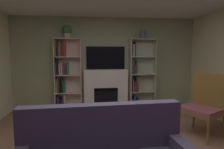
{
  "coord_description": "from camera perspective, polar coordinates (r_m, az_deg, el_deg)",
  "views": [
    {
      "loc": [
        -0.4,
        -2.57,
        1.52
      ],
      "look_at": [
        0.0,
        1.13,
        1.13
      ],
      "focal_mm": 30.89,
      "sensor_mm": 36.0,
      "label": 1
    }
  ],
  "objects": [
    {
      "name": "wall_back_accent",
      "position": [
        5.44,
        -1.95,
        3.3
      ],
      "size": [
        5.19,
        0.06,
        2.54
      ],
      "primitive_type": "cube",
      "color": "#9EAB83",
      "rests_on": "ground_plane"
    },
    {
      "name": "fireplace",
      "position": [
        5.37,
        -1.81,
        -4.09
      ],
      "size": [
        1.3,
        0.52,
        1.11
      ],
      "color": "white",
      "rests_on": "ground_plane"
    },
    {
      "name": "tv",
      "position": [
        5.37,
        -1.91,
        4.93
      ],
      "size": [
        1.06,
        0.06,
        0.63
      ],
      "primitive_type": "cube",
      "color": "black",
      "rests_on": "fireplace"
    },
    {
      "name": "bookshelf_left",
      "position": [
        5.36,
        -13.74,
        -0.16
      ],
      "size": [
        0.71,
        0.28,
        1.95
      ],
      "color": "beige",
      "rests_on": "ground_plane"
    },
    {
      "name": "bookshelf_right",
      "position": [
        5.48,
        7.96,
        -0.5
      ],
      "size": [
        0.71,
        0.31,
        1.95
      ],
      "color": "beige",
      "rests_on": "ground_plane"
    },
    {
      "name": "potted_plant",
      "position": [
        5.31,
        -13.16,
        12.45
      ],
      "size": [
        0.25,
        0.25,
        0.35
      ],
      "color": "beige",
      "rests_on": "bookshelf_left"
    },
    {
      "name": "vase_with_flowers",
      "position": [
        5.45,
        9.15,
        11.65
      ],
      "size": [
        0.16,
        0.16,
        0.41
      ],
      "color": "slate",
      "rests_on": "bookshelf_right"
    },
    {
      "name": "armchair",
      "position": [
        4.08,
        25.54,
        -7.85
      ],
      "size": [
        0.81,
        0.84,
        1.17
      ],
      "color": "olive",
      "rests_on": "ground_plane"
    },
    {
      "name": "coffee_table",
      "position": [
        2.83,
        -2.94,
        -18.65
      ],
      "size": [
        0.74,
        0.42,
        0.41
      ],
      "color": "brown",
      "rests_on": "ground_plane"
    }
  ]
}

